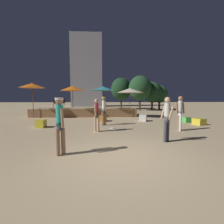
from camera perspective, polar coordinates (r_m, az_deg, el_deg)
ground_plane at (r=4.68m, az=2.85°, el=-17.00°), size 120.00×120.00×0.00m
wooden_deck at (r=15.25m, az=-10.22°, el=-0.03°), size 9.96×2.63×0.82m
patio_umbrella_0 at (r=13.85m, az=6.84°, el=8.12°), size 2.45×2.45×2.75m
patio_umbrella_1 at (r=14.12m, az=-3.45°, el=8.92°), size 2.19×2.19×2.93m
patio_umbrella_2 at (r=14.19m, az=-14.84°, el=8.70°), size 2.14×2.14×2.96m
patio_umbrella_3 at (r=15.02m, az=-28.13°, el=8.88°), size 2.13×2.13×3.15m
cube_seat_0 at (r=10.05m, az=-25.45°, el=-4.02°), size 0.52×0.52×0.47m
cube_seat_1 at (r=11.57m, az=30.25°, el=-3.18°), size 0.80×0.80×0.42m
cube_seat_2 at (r=12.27m, az=26.45°, el=-2.65°), size 0.53×0.53×0.38m
cube_seat_3 at (r=11.54m, az=-3.81°, el=-2.52°), size 0.74×0.74×0.41m
cube_seat_4 at (r=11.79m, az=11.69°, el=-2.24°), size 0.69×0.69×0.49m
person_0 at (r=8.91m, az=24.48°, el=0.21°), size 0.51×0.31×1.88m
person_1 at (r=7.90m, az=-5.88°, el=-0.73°), size 0.29×0.48×1.74m
person_2 at (r=4.88m, az=-19.24°, el=-3.79°), size 0.36×0.41×1.80m
person_3 at (r=6.41m, az=20.19°, el=-1.88°), size 0.41×0.51×1.82m
person_4 at (r=9.74m, az=-3.13°, el=1.21°), size 0.37×0.49×1.86m
bistro_chair_0 at (r=15.06m, az=-20.80°, el=3.43°), size 0.47×0.47×0.90m
bistro_chair_1 at (r=15.93m, az=-18.15°, el=3.60°), size 0.48×0.48×0.90m
frisbee_disc at (r=8.85m, az=0.22°, el=-6.13°), size 0.28×0.28×0.03m
background_tree_0 at (r=24.34m, az=3.50°, el=8.74°), size 3.23×3.23×5.01m
background_tree_1 at (r=23.22m, az=15.10°, el=7.24°), size 2.80×2.80×4.17m
background_tree_2 at (r=21.83m, az=10.59°, el=8.93°), size 3.18×3.18×4.93m
background_tree_3 at (r=24.14m, az=17.67°, el=6.50°), size 2.41×2.41×3.71m
distant_building at (r=33.10m, az=-9.46°, el=14.95°), size 6.35×3.58×14.68m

